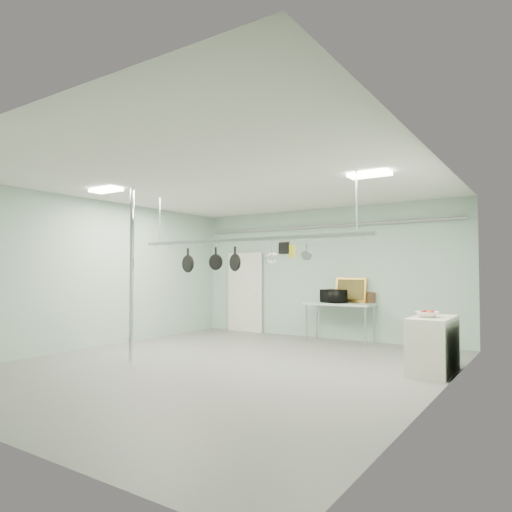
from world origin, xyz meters
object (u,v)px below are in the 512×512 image
Objects in this scene: pot_rack at (244,238)px; chrome_pole at (132,273)px; coffee_canister at (336,299)px; skillet_right at (235,258)px; side_cabinet at (433,345)px; fruit_bowl at (427,314)px; microwave at (334,296)px; skillet_left at (188,260)px; skillet_mid at (216,258)px; prep_table at (339,306)px.

chrome_pole is at bearing -154.65° from pot_rack.
coffee_canister is 0.47× the size of skillet_right.
skillet_right reaches higher than side_cabinet.
skillet_right is at bearing -162.16° from fruit_bowl.
pot_rack is at bearing 109.96° from microwave.
skillet_left is at bearing -165.59° from side_cabinet.
pot_rack reaches higher than skillet_mid.
skillet_mid reaches higher than microwave.
microwave is 3.47m from skillet_mid.
pot_rack is 3.46m from microwave.
fruit_bowl is (2.54, -2.22, -0.06)m from coffee_canister.
fruit_bowl is 3.79m from skillet_mid.
pot_rack reaches higher than coffee_canister.
fruit_bowl is 0.81× the size of skillet_left.
skillet_mid is 0.44m from skillet_right.
skillet_mid reaches higher than coffee_canister.
chrome_pole is 5.19m from fruit_bowl.
side_cabinet is at bearing 24.32° from skillet_left.
skillet_left is at bearing 180.00° from pot_rack.
skillet_left is at bearing 57.69° from chrome_pole.
skillet_right reaches higher than microwave.
pot_rack reaches higher than prep_table.
fruit_bowl is (2.60, -2.25, -0.11)m from microwave.
fruit_bowl is 4.43m from skillet_left.
side_cabinet is at bearing 20.45° from pot_rack.
coffee_canister is 3.37m from skillet_right.
skillet_mid is (-0.93, -3.24, 0.83)m from microwave.
prep_table is at bearing 139.21° from side_cabinet.
microwave is 1.30× the size of skillet_right.
skillet_left is at bearing 174.90° from skillet_mid.
pot_rack is 23.72× the size of coffee_canister.
side_cabinet is at bearing -39.09° from coffee_canister.
fruit_bowl reaches higher than side_cabinet.
pot_rack is at bearing -96.91° from prep_table.
microwave is at bearing 139.20° from fruit_bowl.
skillet_mid reaches higher than side_cabinet.
prep_table is 4.38× the size of fruit_bowl.
prep_table is at bearing -128.11° from microwave.
chrome_pole is at bearing -157.59° from side_cabinet.
skillet_mid is at bearing 180.00° from pot_rack.
microwave is 1.52× the size of fruit_bowl.
skillet_left is at bearing -166.75° from fruit_bowl.
side_cabinet is 4.64m from skillet_left.
chrome_pole is 7.07× the size of skillet_left.
coffee_canister is at bearing 140.91° from side_cabinet.
skillet_right is at bearing -160.76° from side_cabinet.
microwave is 2.75× the size of coffee_canister.
pot_rack is 11.95× the size of skillet_mid.
chrome_pole is at bearing -149.49° from skillet_mid.
fruit_bowl is at bearing -120.95° from side_cabinet.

